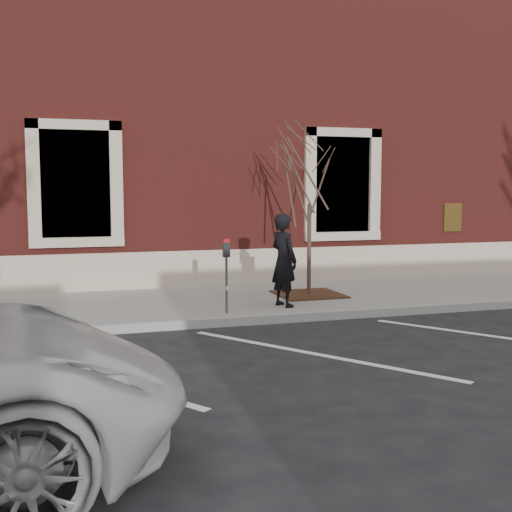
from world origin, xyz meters
name	(u,v)px	position (x,y,z in m)	size (l,w,h in m)	color
ground	(266,323)	(0.00, 0.00, 0.00)	(120.00, 120.00, 0.00)	#28282B
sidewalk_near	(239,302)	(0.00, 1.75, 0.07)	(40.00, 3.50, 0.15)	gray
curb_near	(267,319)	(0.00, -0.05, 0.07)	(40.00, 0.12, 0.15)	#9E9E99
parking_stripes	(315,354)	(0.00, -2.20, 0.00)	(28.00, 4.40, 0.01)	silver
building_civic	(181,128)	(0.00, 7.74, 4.00)	(40.00, 8.62, 8.00)	maroon
man	(284,260)	(0.55, 0.66, 1.00)	(0.62, 0.41, 1.71)	black
parking_meter	(226,262)	(-0.62, 0.33, 1.05)	(0.12, 0.09, 1.29)	#595B60
tree_grate	(309,294)	(1.46, 1.69, 0.17)	(1.28, 1.28, 0.03)	#482E17
sapling	(310,178)	(1.46, 1.69, 2.52)	(2.03, 2.03, 3.38)	#4B352D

